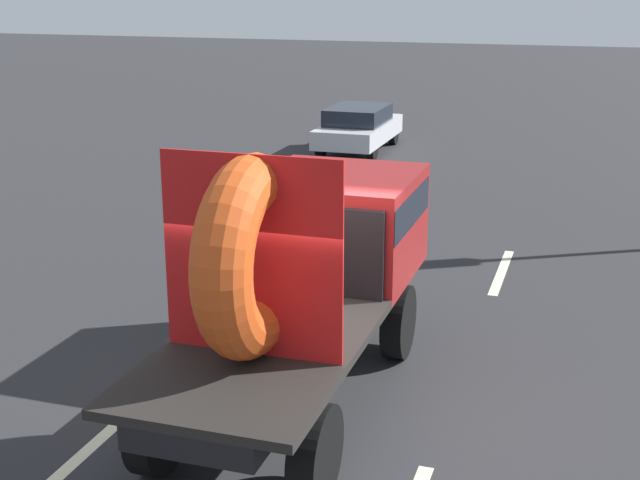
% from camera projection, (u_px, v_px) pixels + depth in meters
% --- Properties ---
extents(ground_plane, '(120.00, 120.00, 0.00)m').
position_uv_depth(ground_plane, '(288.00, 409.00, 10.37)').
color(ground_plane, '#28282B').
extents(flatbed_truck, '(2.02, 5.68, 3.27)m').
position_uv_depth(flatbed_truck, '(312.00, 257.00, 10.58)').
color(flatbed_truck, black).
rests_on(flatbed_truck, ground_plane).
extents(distant_sedan, '(1.71, 4.00, 1.30)m').
position_uv_depth(distant_sedan, '(358.00, 127.00, 25.56)').
color(distant_sedan, black).
rests_on(distant_sedan, ground_plane).
extents(lane_dash_left_far, '(0.16, 2.52, 0.01)m').
position_uv_depth(lane_dash_left_far, '(312.00, 249.00, 16.43)').
color(lane_dash_left_far, beige).
rests_on(lane_dash_left_far, ground_plane).
extents(lane_dash_right_far, '(0.16, 2.49, 0.01)m').
position_uv_depth(lane_dash_right_far, '(502.00, 272.00, 15.17)').
color(lane_dash_right_far, beige).
rests_on(lane_dash_right_far, ground_plane).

